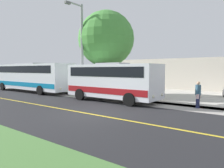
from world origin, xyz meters
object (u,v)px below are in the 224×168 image
object	(u,v)px
pedestrian_with_bags	(198,94)
tree_curbside	(106,39)
commercial_building	(200,73)
transit_bus_rear	(30,76)
shuttle_bus_front	(113,80)
street_light_pole	(81,46)

from	to	relation	value
pedestrian_with_bags	tree_curbside	distance (m)	10.20
pedestrian_with_bags	commercial_building	xyz separation A→B (m)	(-15.97, -3.91, 0.98)
transit_bus_rear	commercial_building	bearing A→B (deg)	141.30
pedestrian_with_bags	shuttle_bus_front	bearing A→B (deg)	-81.52
shuttle_bus_front	commercial_building	xyz separation A→B (m)	(-16.87, 2.16, 0.27)
pedestrian_with_bags	street_light_pole	size ratio (longest dim) A/B	0.21
transit_bus_rear	tree_curbside	bearing A→B (deg)	108.86
street_light_pole	shuttle_bus_front	bearing A→B (deg)	84.62
transit_bus_rear	pedestrian_with_bags	world-z (taller)	transit_bus_rear
transit_bus_rear	street_light_pole	world-z (taller)	street_light_pole
shuttle_bus_front	street_light_pole	world-z (taller)	street_light_pole
shuttle_bus_front	transit_bus_rear	bearing A→B (deg)	-89.92
commercial_building	tree_curbside	bearing A→B (deg)	-19.92
transit_bus_rear	pedestrian_with_bags	distance (m)	17.48
shuttle_bus_front	commercial_building	world-z (taller)	commercial_building
transit_bus_rear	commercial_building	xyz separation A→B (m)	(-16.89, 13.53, 0.17)
pedestrian_with_bags	tree_curbside	xyz separation A→B (m)	(-1.97, -8.98, 4.41)
commercial_building	street_light_pole	bearing A→B (deg)	-19.66
shuttle_bus_front	street_light_pole	xyz separation A→B (m)	(-0.35, -3.75, 2.85)
street_light_pole	commercial_building	size ratio (longest dim) A/B	0.34
transit_bus_rear	pedestrian_with_bags	bearing A→B (deg)	93.02
shuttle_bus_front	street_light_pole	bearing A→B (deg)	-95.38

